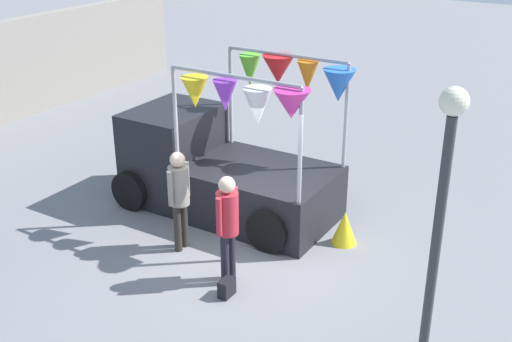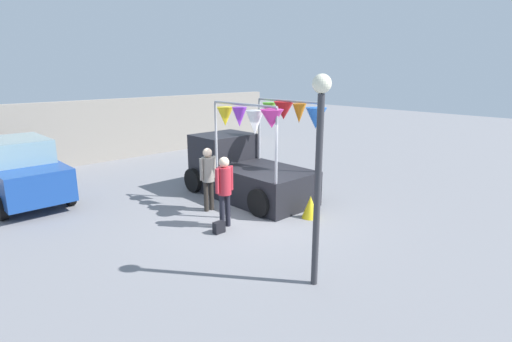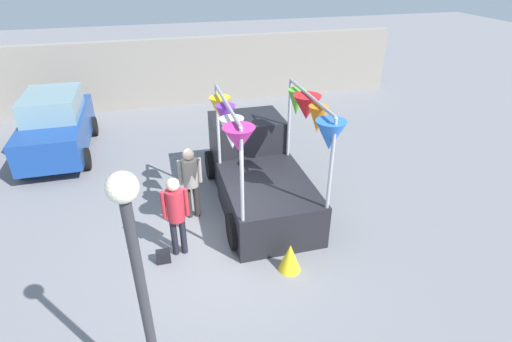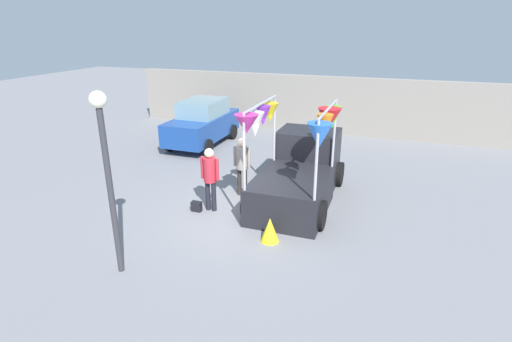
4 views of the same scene
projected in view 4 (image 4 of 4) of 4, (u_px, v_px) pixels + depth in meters
name	position (u px, v px, depth m)	size (l,w,h in m)	color
ground_plane	(245.00, 212.00, 10.92)	(60.00, 60.00, 0.00)	slate
vendor_truck	(300.00, 169.00, 11.50)	(2.42, 4.13, 2.95)	black
parked_car	(203.00, 123.00, 16.67)	(1.88, 4.00, 1.88)	navy
person_customer	(210.00, 173.00, 10.68)	(0.53, 0.34, 1.78)	black
person_vendor	(242.00, 161.00, 11.64)	(0.53, 0.34, 1.76)	#2D2823
handbag	(197.00, 206.00, 10.94)	(0.28, 0.16, 0.28)	black
street_lamp	(106.00, 159.00, 7.50)	(0.32, 0.32, 3.75)	#333338
brick_boundary_wall	(316.00, 104.00, 18.54)	(18.00, 0.36, 2.60)	gray
folded_kite_bundle_sunflower	(270.00, 230.00, 9.38)	(0.44, 0.44, 0.60)	yellow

